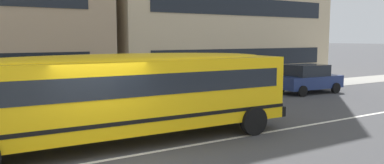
% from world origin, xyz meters
% --- Properties ---
extents(ground_plane, '(400.00, 400.00, 0.00)m').
position_xyz_m(ground_plane, '(0.00, 0.00, 0.00)').
color(ground_plane, '#424244').
extents(sidewalk_far, '(120.00, 3.00, 0.01)m').
position_xyz_m(sidewalk_far, '(0.00, 8.17, 0.01)').
color(sidewalk_far, gray).
rests_on(sidewalk_far, ground_plane).
extents(lane_centreline, '(110.00, 0.16, 0.01)m').
position_xyz_m(lane_centreline, '(0.00, 0.00, 0.00)').
color(lane_centreline, silver).
rests_on(lane_centreline, ground_plane).
extents(school_bus, '(12.08, 3.07, 2.69)m').
position_xyz_m(school_bus, '(0.87, 1.28, 1.60)').
color(school_bus, yellow).
rests_on(school_bus, ground_plane).
extents(parked_car_dark_blue_mid_block, '(3.96, 2.01, 1.64)m').
position_xyz_m(parked_car_dark_blue_mid_block, '(13.84, 5.63, 0.84)').
color(parked_car_dark_blue_mid_block, navy).
rests_on(parked_car_dark_blue_mid_block, ground_plane).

